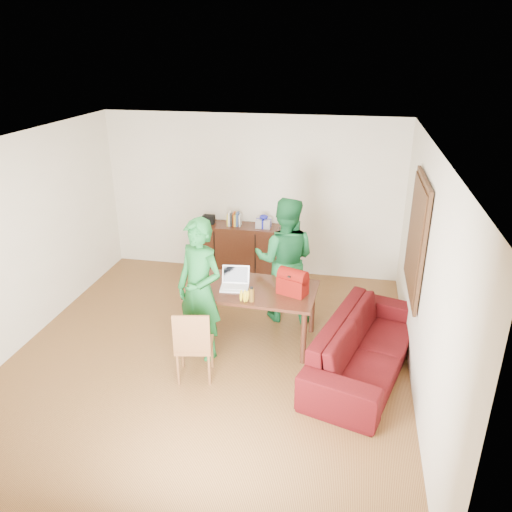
% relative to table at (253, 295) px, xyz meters
% --- Properties ---
extents(room, '(5.20, 5.70, 2.90)m').
position_rel_table_xyz_m(room, '(-0.46, -0.37, 0.64)').
color(room, '#4A2912').
rests_on(room, ground).
extents(table, '(1.68, 1.00, 0.77)m').
position_rel_table_xyz_m(table, '(0.00, 0.00, 0.00)').
color(table, black).
rests_on(table, ground).
extents(chair, '(0.49, 0.47, 0.93)m').
position_rel_table_xyz_m(chair, '(-0.52, -0.95, -0.40)').
color(chair, brown).
rests_on(chair, ground).
extents(person_near, '(0.79, 0.68, 1.83)m').
position_rel_table_xyz_m(person_near, '(-0.57, -0.46, 0.24)').
color(person_near, '#155F25').
rests_on(person_near, ground).
extents(person_far, '(0.88, 0.69, 1.81)m').
position_rel_table_xyz_m(person_far, '(0.32, 0.69, 0.23)').
color(person_far, '#13592A').
rests_on(person_far, ground).
extents(laptop, '(0.38, 0.29, 0.25)m').
position_rel_table_xyz_m(laptop, '(-0.24, -0.06, 0.14)').
color(laptop, white).
rests_on(laptop, table).
extents(bananas, '(0.18, 0.15, 0.06)m').
position_rel_table_xyz_m(bananas, '(-0.03, -0.37, 0.13)').
color(bananas, gold).
rests_on(bananas, table).
extents(bottle, '(0.07, 0.07, 0.20)m').
position_rel_table_xyz_m(bottle, '(0.05, -0.35, 0.20)').
color(bottle, brown).
rests_on(bottle, table).
extents(red_bag, '(0.42, 0.33, 0.27)m').
position_rel_table_xyz_m(red_bag, '(0.52, -0.05, 0.23)').
color(red_bag, '#6C0F07').
rests_on(red_bag, table).
extents(sofa, '(1.50, 2.44, 0.67)m').
position_rel_table_xyz_m(sofa, '(1.47, -0.40, -0.34)').
color(sofa, '#3A070B').
rests_on(sofa, ground).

